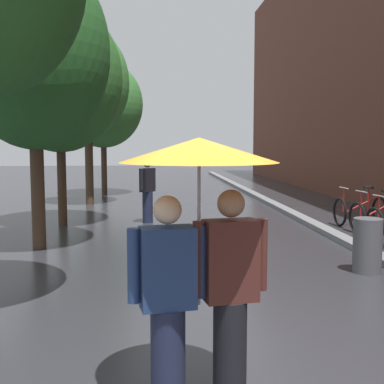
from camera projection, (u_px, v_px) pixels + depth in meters
name	position (u px, v px, depth m)	size (l,w,h in m)	color
ground_plane	(233.00, 384.00, 4.09)	(80.00, 80.00, 0.00)	#2D2D33
kerb_strip	(285.00, 210.00, 14.26)	(0.30, 36.00, 0.12)	slate
street_tree_1	(33.00, 51.00, 8.97)	(2.79, 2.79, 5.51)	#473323
street_tree_2	(59.00, 78.00, 11.65)	(3.01, 3.01, 5.34)	#473323
street_tree_3	(87.00, 83.00, 15.68)	(2.67, 2.67, 5.66)	#473323
street_tree_4	(103.00, 104.00, 18.67)	(3.04, 3.04, 5.14)	#473323
parked_bicycle_4	(378.00, 216.00, 11.02)	(1.15, 0.82, 0.96)	black
parked_bicycle_5	(360.00, 210.00, 11.87)	(1.12, 0.76, 0.96)	black
couple_under_umbrella	(199.00, 227.00, 3.61)	(1.17, 1.17, 2.05)	#1E233D
litter_bin	(367.00, 246.00, 7.58)	(0.44, 0.44, 0.85)	#4C4C51
pedestrian_walking_midground	(148.00, 190.00, 12.31)	(0.41, 0.50, 1.60)	#1E233D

